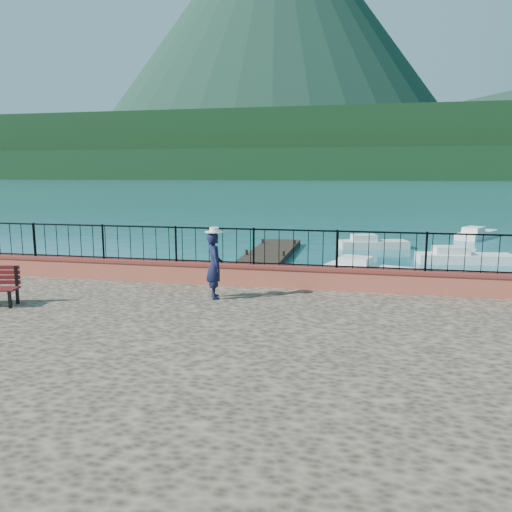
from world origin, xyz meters
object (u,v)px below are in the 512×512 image
at_px(boat_1, 368,267).
at_px(boat_2, 465,255).
at_px(person, 215,265).
at_px(boat_5, 477,232).
at_px(boat_4, 374,241).

relative_size(boat_1, boat_2, 0.79).
distance_m(person, boat_5, 25.76).
distance_m(person, boat_4, 17.92).
bearing_deg(boat_5, person, -174.01).
bearing_deg(boat_4, boat_5, 27.44).
bearing_deg(boat_1, person, -94.43).
xyz_separation_m(person, boat_2, (8.27, 13.42, -1.60)).
height_order(person, boat_2, person).
height_order(boat_1, boat_2, same).
xyz_separation_m(person, boat_1, (3.74, 9.28, -1.60)).
relative_size(person, boat_4, 0.42).
relative_size(boat_2, boat_4, 1.15).
distance_m(boat_2, boat_5, 10.22).
bearing_deg(person, boat_1, -46.64).
bearing_deg(boat_1, boat_4, 104.64).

